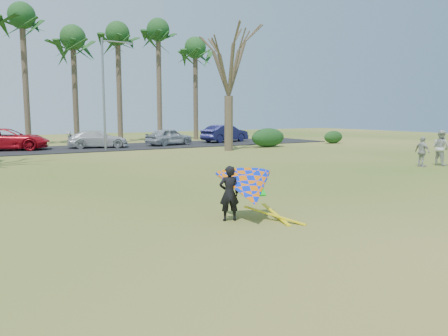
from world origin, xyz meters
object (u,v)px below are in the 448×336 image
streetlight (106,89)px  car_5 (225,133)px  car_4 (169,137)px  pedestrian_a (441,148)px  bare_tree_right (229,60)px  car_3 (98,139)px  kite_flyer (248,189)px  pedestrian_b (422,152)px  car_2 (8,139)px

streetlight → car_5: bearing=16.4°
car_4 → pedestrian_a: bearing=-178.3°
bare_tree_right → car_3: bare_tree_right is taller
pedestrian_a → kite_flyer: size_ratio=0.78×
car_5 → pedestrian_b: car_5 is taller
car_4 → car_5: bearing=-97.6°
car_3 → car_4: 5.88m
car_2 → car_3: bearing=-84.3°
streetlight → pedestrian_a: size_ratio=4.29×
pedestrian_a → pedestrian_b: size_ratio=1.19×
car_3 → car_5: size_ratio=0.95×
pedestrian_b → pedestrian_a: bearing=-83.5°
car_2 → kite_flyer: kite_flyer is taller
car_2 → car_3: car_2 is taller
car_3 → kite_flyer: 25.27m
car_2 → pedestrian_a: pedestrian_a is taller
car_5 → pedestrian_a: size_ratio=2.58×
car_3 → car_5: car_5 is taller
car_2 → kite_flyer: (3.41, -26.12, -0.01)m
bare_tree_right → car_3: (-7.76, 6.93, -5.84)m
car_5 → kite_flyer: 29.70m
kite_flyer → pedestrian_b: bearing=18.7°
car_4 → kite_flyer: bearing=143.7°
car_5 → kite_flyer: size_ratio=2.01×
streetlight → car_3: size_ratio=1.75×
kite_flyer → car_4: bearing=70.6°
car_2 → car_5: 18.25m
car_5 → pedestrian_b: bearing=163.1°
car_3 → kite_flyer: (-2.84, -25.11, 0.11)m
pedestrian_a → bare_tree_right: bearing=24.6°
car_2 → pedestrian_b: size_ratio=3.62×
car_3 → pedestrian_a: 24.05m
car_3 → pedestrian_b: (11.22, -20.37, 0.06)m
car_4 → car_5: 6.21m
car_5 → kite_flyer: kite_flyer is taller
car_3 → pedestrian_b: bearing=-138.2°
streetlight → car_4: bearing=23.1°
bare_tree_right → car_3: size_ratio=2.01×
car_3 → pedestrian_b: pedestrian_b is taller
pedestrian_b → kite_flyer: (-14.06, -4.74, 0.05)m
streetlight → car_2: bearing=147.5°
streetlight → car_3: (0.08, 2.93, -3.74)m
pedestrian_a → kite_flyer: bearing=111.5°
car_4 → kite_flyer: size_ratio=1.75×
car_2 → pedestrian_b: (17.47, -21.38, -0.06)m
car_3 → pedestrian_a: (12.62, -20.47, 0.21)m
pedestrian_b → car_4: bearing=25.6°
pedestrian_a → streetlight: bearing=40.7°
car_5 → pedestrian_a: 21.09m
streetlight → pedestrian_b: 21.11m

